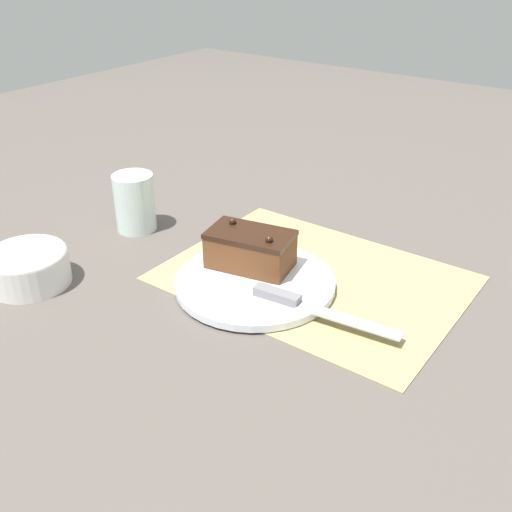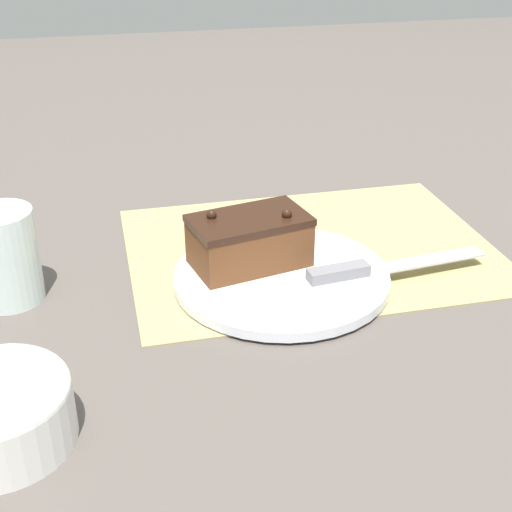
{
  "view_description": "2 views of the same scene",
  "coord_description": "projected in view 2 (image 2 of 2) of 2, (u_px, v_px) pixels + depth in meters",
  "views": [
    {
      "loc": [
        -0.41,
        0.72,
        0.5
      ],
      "look_at": [
        0.06,
        0.07,
        0.05
      ],
      "focal_mm": 42.0,
      "sensor_mm": 36.0,
      "label": 1
    },
    {
      "loc": [
        0.25,
        0.77,
        0.42
      ],
      "look_at": [
        0.1,
        0.11,
        0.06
      ],
      "focal_mm": 50.0,
      "sensor_mm": 36.0,
      "label": 2
    }
  ],
  "objects": [
    {
      "name": "drinking_glass",
      "position": [
        4.0,
        256.0,
        0.78
      ],
      "size": [
        0.07,
        0.07,
        0.11
      ],
      "color": "silver",
      "rests_on": "ground_plane"
    },
    {
      "name": "placemat_woven",
      "position": [
        310.0,
        248.0,
        0.91
      ],
      "size": [
        0.46,
        0.34,
        0.0
      ],
      "primitive_type": "cube",
      "color": "tan",
      "rests_on": "ground_plane"
    },
    {
      "name": "ground_plane",
      "position": [
        310.0,
        249.0,
        0.91
      ],
      "size": [
        3.0,
        3.0,
        0.0
      ],
      "primitive_type": "plane",
      "color": "#544C47"
    },
    {
      "name": "chocolate_cake",
      "position": [
        249.0,
        240.0,
        0.83
      ],
      "size": [
        0.15,
        0.1,
        0.07
      ],
      "rotation": [
        0.0,
        0.0,
        0.21
      ],
      "color": "brown",
      "rests_on": "cake_plate"
    },
    {
      "name": "serving_knife",
      "position": [
        368.0,
        269.0,
        0.82
      ],
      "size": [
        0.23,
        0.04,
        0.01
      ],
      "rotation": [
        0.0,
        0.0,
        1.68
      ],
      "color": "slate",
      "rests_on": "cake_plate"
    },
    {
      "name": "cake_plate",
      "position": [
        281.0,
        277.0,
        0.83
      ],
      "size": [
        0.25,
        0.25,
        0.01
      ],
      "color": "white",
      "rests_on": "placemat_woven"
    }
  ]
}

